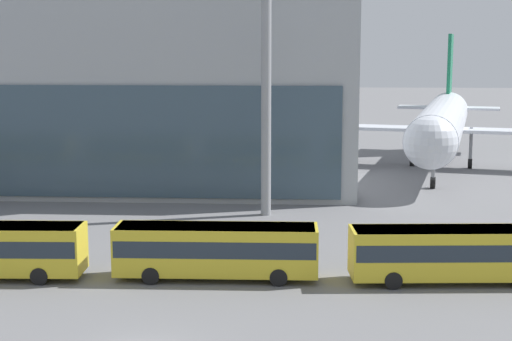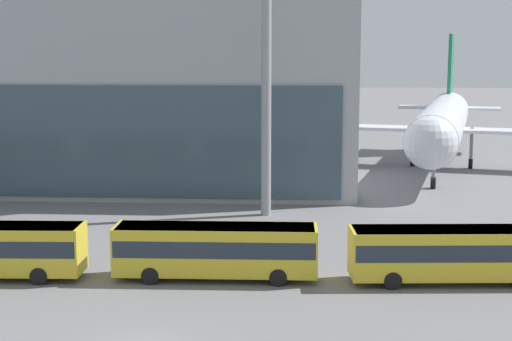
# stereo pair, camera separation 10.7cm
# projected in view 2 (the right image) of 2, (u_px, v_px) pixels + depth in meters

# --- Properties ---
(airliner_at_gate_far) EXTENTS (40.57, 39.73, 14.77)m
(airliner_at_gate_far) POSITION_uv_depth(u_px,v_px,m) (442.00, 123.00, 85.41)
(airliner_at_gate_far) COLOR silver
(airliner_at_gate_far) RESTS_ON ground_plane
(shuttle_bus_2) EXTENTS (11.73, 2.92, 3.14)m
(shuttle_bus_2) POSITION_uv_depth(u_px,v_px,m) (216.00, 248.00, 45.21)
(shuttle_bus_2) COLOR gold
(shuttle_bus_2) RESTS_ON ground_plane
(shuttle_bus_3) EXTENTS (11.85, 3.53, 3.14)m
(shuttle_bus_3) POSITION_uv_depth(u_px,v_px,m) (453.00, 251.00, 44.49)
(shuttle_bus_3) COLOR gold
(shuttle_bus_3) RESTS_ON ground_plane
(lane_stripe_3) EXTENTS (7.02, 1.02, 0.01)m
(lane_stripe_3) POSITION_uv_depth(u_px,v_px,m) (249.00, 258.00, 49.86)
(lane_stripe_3) COLOR silver
(lane_stripe_3) RESTS_ON ground_plane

